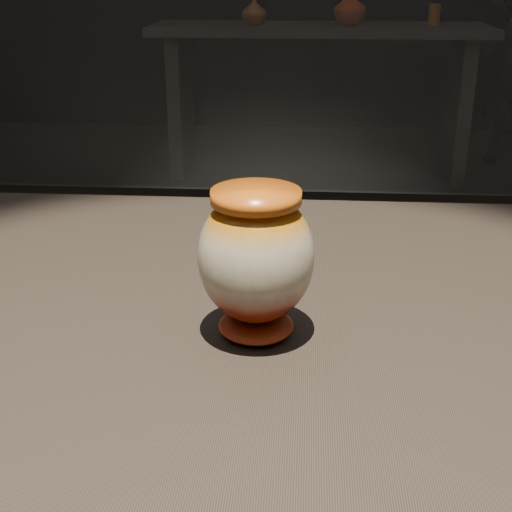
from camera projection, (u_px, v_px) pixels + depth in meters
The scene contains 6 objects.
display_plinth at pixel (204, 492), 0.92m from camera, with size 2.00×0.80×0.90m.
main_vase at pixel (256, 259), 0.72m from camera, with size 0.12×0.12×0.16m.
back_shelf at pixel (318, 70), 4.31m from camera, with size 2.00×0.60×0.90m.
back_vase_left at pixel (254, 11), 4.18m from camera, with size 0.15×0.15×0.15m, color #9B4B16.
back_vase_mid at pixel (350, 7), 4.18m from camera, with size 0.19×0.19×0.20m, color maroon.
back_vase_right at pixel (434, 15), 4.14m from camera, with size 0.07×0.07×0.12m, color #9B4B16.
Camera 1 is at (0.12, -0.72, 1.27)m, focal length 50.00 mm.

